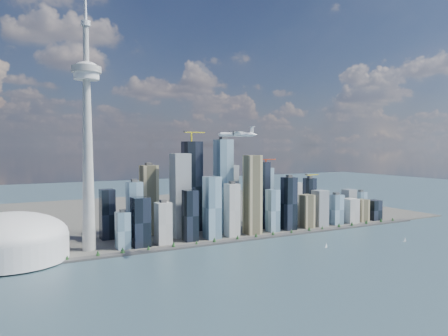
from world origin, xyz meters
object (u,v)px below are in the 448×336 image
needle_tower (87,132)px  airplane (237,134)px  dome_stadium (10,240)px  sailboat_west (326,246)px  sailboat_east (405,240)px

needle_tower → airplane: needle_tower is taller
needle_tower → dome_stadium: size_ratio=2.75×
needle_tower → airplane: size_ratio=7.20×
airplane → sailboat_west: bearing=6.6°
needle_tower → sailboat_east: (619.94, -238.71, -232.33)m
needle_tower → dome_stadium: bearing=-175.9°
dome_stadium → sailboat_west: 604.27m
needle_tower → dome_stadium: 241.40m
sailboat_west → sailboat_east: sailboat_east is taller
dome_stadium → airplane: bearing=-23.9°
airplane → sailboat_east: bearing=3.8°
sailboat_west → needle_tower: bearing=143.0°
needle_tower → sailboat_east: size_ratio=50.41×
sailboat_west → sailboat_east: bearing=-24.5°
dome_stadium → needle_tower: bearing=4.1°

